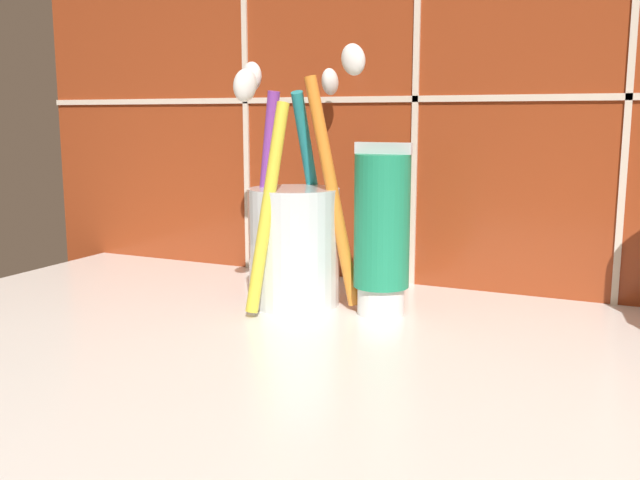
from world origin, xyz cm
name	(u,v)px	position (x,y,z in cm)	size (l,w,h in cm)	color
sink_counter	(291,363)	(0.00, 0.00, 1.00)	(63.51, 39.50, 2.00)	silver
tile_wall_backsplash	(401,31)	(0.01, 20.00, 22.86)	(73.51, 1.72, 45.70)	#933819
toothbrush_cup	(295,234)	(-4.52, 9.46, 7.29)	(10.90, 14.55, 19.11)	silver
toothpaste_tube	(382,232)	(2.40, 9.40, 8.00)	(4.13, 3.93, 12.22)	white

